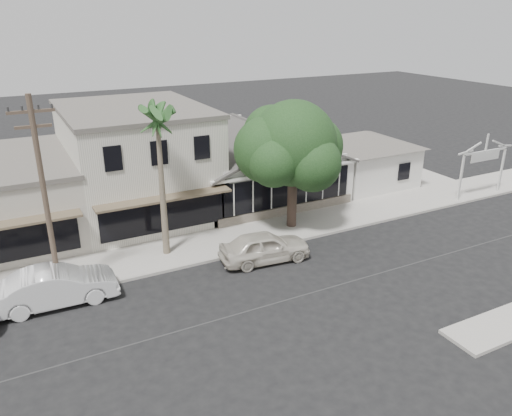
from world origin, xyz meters
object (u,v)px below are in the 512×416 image
shade_tree (291,145)px  car_0 (265,247)px  car_1 (56,287)px  utility_pole (45,195)px  arch_sign (485,153)px

shade_tree → car_0: bearing=-136.1°
car_1 → shade_tree: bearing=-76.9°
car_0 → car_1: car_1 is taller
car_1 → shade_tree: 14.23m
utility_pole → shade_tree: size_ratio=1.19×
arch_sign → car_1: (-27.57, -0.89, -2.32)m
utility_pole → shade_tree: 13.32m
utility_pole → shade_tree: (13.19, 1.85, 0.19)m
car_0 → car_1: 10.00m
arch_sign → car_1: size_ratio=0.81×
arch_sign → shade_tree: size_ratio=0.54×
utility_pole → car_0: bearing=-8.1°
arch_sign → shade_tree: 14.44m
arch_sign → car_1: 27.68m
car_0 → shade_tree: bearing=-40.0°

